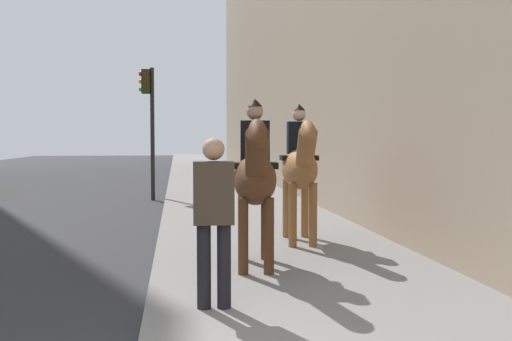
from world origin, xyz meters
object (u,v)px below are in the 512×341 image
Objects in this scene: traffic_light_near_curb at (149,112)px; mounted_horse_far at (300,166)px; mounted_horse_near at (255,176)px; pedestrian_greeting at (214,211)px.

mounted_horse_far is at bearing -161.07° from traffic_light_near_curb.
mounted_horse_far reaches higher than mounted_horse_near.
traffic_light_near_curb reaches higher than mounted_horse_near.
traffic_light_near_curb is at bearing -156.65° from mounted_horse_far.
traffic_light_near_curb reaches higher than pedestrian_greeting.
mounted_horse_near reaches higher than pedestrian_greeting.
pedestrian_greeting is at bearing -14.37° from mounted_horse_near.
mounted_horse_near is at bearing -169.64° from traffic_light_near_curb.
pedestrian_greeting is 11.72m from traffic_light_near_curb.
mounted_horse_near is 2.01m from mounted_horse_far.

